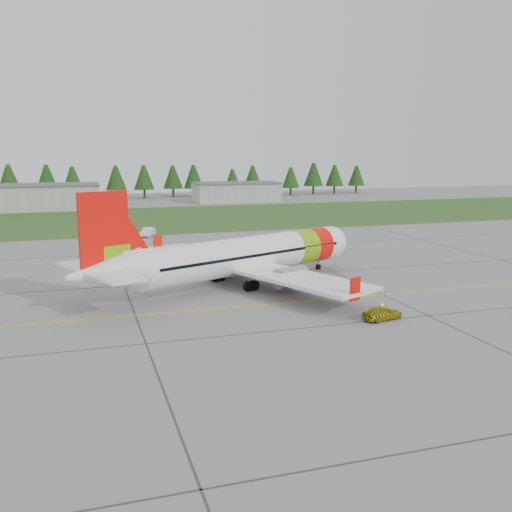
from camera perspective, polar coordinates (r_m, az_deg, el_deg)
name	(u,v)px	position (r m, az deg, el deg)	size (l,w,h in m)	color
ground	(326,326)	(48.70, 6.99, -6.96)	(320.00, 320.00, 0.00)	gray
aircraft	(242,256)	(62.40, -1.44, -0.02)	(34.48, 32.74, 10.99)	white
follow_me_car	(383,300)	(50.75, 12.56, -4.27)	(1.47, 1.25, 3.67)	yellow
service_van	(147,223)	(100.07, -10.81, 3.25)	(1.59, 1.50, 4.56)	white
grass_strip	(170,218)	(126.55, -8.57, 3.77)	(320.00, 50.00, 0.03)	#30561E
taxi_guideline	(292,302)	(55.77, 3.58, -4.64)	(120.00, 0.25, 0.02)	gold
hangar_west	(32,198)	(152.99, -21.51, 5.43)	(32.00, 14.00, 6.00)	#A8A8A3
hangar_east	(236,193)	(166.69, -2.01, 6.36)	(24.00, 12.00, 5.20)	#A8A8A3
treeline	(141,182)	(181.50, -11.43, 7.26)	(160.00, 8.00, 10.00)	#1C3F14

